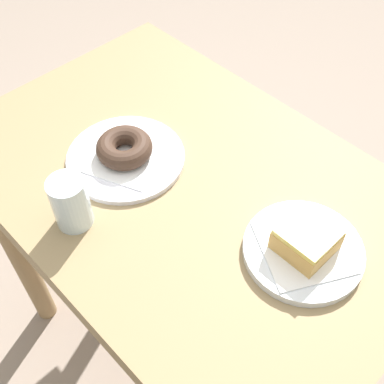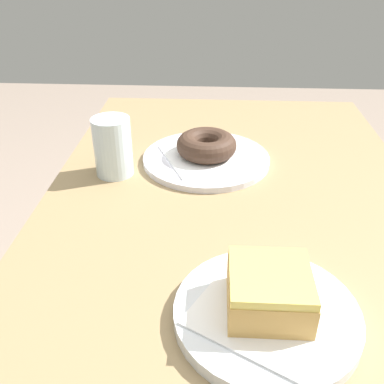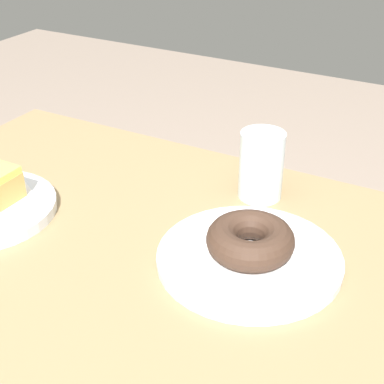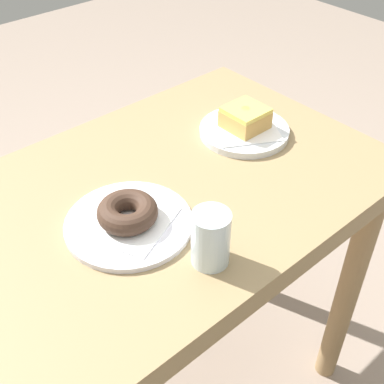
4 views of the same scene
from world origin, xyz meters
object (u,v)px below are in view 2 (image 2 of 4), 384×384
plate_glazed_square (266,314)px  donut_chocolate_ring (206,145)px  donut_glazed_square (269,290)px  plate_chocolate_ring (206,159)px  water_glass (113,147)px

plate_glazed_square → donut_chocolate_ring: (0.38, 0.08, 0.03)m
donut_glazed_square → plate_chocolate_ring: size_ratio=0.37×
donut_glazed_square → plate_chocolate_ring: 0.39m
plate_chocolate_ring → water_glass: bearing=108.6°
plate_glazed_square → water_glass: (0.32, 0.23, 0.04)m
plate_glazed_square → water_glass: bearing=35.9°
plate_glazed_square → donut_chocolate_ring: size_ratio=1.86×
plate_chocolate_ring → water_glass: size_ratio=2.28×
plate_glazed_square → water_glass: water_glass is taller
donut_glazed_square → water_glass: size_ratio=0.85×
plate_glazed_square → water_glass: 0.40m
donut_chocolate_ring → water_glass: water_glass is taller
donut_glazed_square → plate_chocolate_ring: (0.38, 0.08, -0.04)m
plate_chocolate_ring → donut_chocolate_ring: bearing=0.0°
plate_glazed_square → donut_chocolate_ring: donut_chocolate_ring is taller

